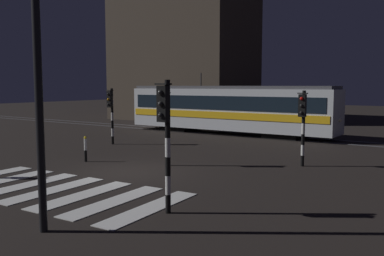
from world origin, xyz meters
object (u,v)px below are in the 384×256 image
Objects in this scene: traffic_light_corner_near_right at (165,126)px; traffic_light_corner_far_right at (303,117)px; traffic_light_median_centre at (167,116)px; street_lamp_near_kerb at (26,36)px; tram at (228,108)px; traffic_light_corner_far_left at (111,108)px; bollard_island_edge at (86,149)px.

traffic_light_corner_near_right is 1.11× the size of traffic_light_corner_far_right.
street_lamp_near_kerb is (2.41, -7.97, 2.28)m from traffic_light_median_centre.
street_lamp_near_kerb is 0.46× the size of tram.
street_lamp_near_kerb is (8.81, -11.21, 2.27)m from traffic_light_corner_far_left.
traffic_light_corner_far_left is at bearing 128.15° from street_lamp_near_kerb.
traffic_light_corner_far_left is (-10.30, 8.36, -0.21)m from traffic_light_corner_near_right.
bollard_island_edge is (-3.50, -1.21, -1.49)m from traffic_light_median_centre.
traffic_light_corner_far_left reaches higher than traffic_light_corner_far_right.
bollard_island_edge is (-7.40, 3.91, -1.71)m from traffic_light_corner_near_right.
traffic_light_median_centre is at bearing -72.84° from tram.
traffic_light_corner_far_right is (0.70, 8.09, -0.23)m from traffic_light_corner_near_right.
tram reaches higher than traffic_light_corner_near_right.
traffic_light_corner_near_right is 0.51× the size of street_lamp_near_kerb.
traffic_light_corner_far_left is at bearing 153.12° from traffic_light_median_centre.
bollard_island_edge is at bearing -152.70° from traffic_light_corner_far_right.
traffic_light_median_centre is 0.46× the size of street_lamp_near_kerb.
tram is at bearing 107.02° from street_lamp_near_kerb.
tram is (-8.10, 8.36, -0.29)m from traffic_light_corner_far_right.
traffic_light_corner_near_right reaches higher than traffic_light_corner_far_left.
tram is (-3.50, 11.33, -0.31)m from traffic_light_median_centre.
traffic_light_median_centre is (-3.90, 5.12, -0.22)m from traffic_light_corner_near_right.
bollard_island_edge is at bearing -160.95° from traffic_light_median_centre.
street_lamp_near_kerb is at bearing -48.83° from bollard_island_edge.
traffic_light_corner_near_right is at bearing -39.08° from traffic_light_corner_far_left.
traffic_light_corner_near_right is 1.10× the size of traffic_light_median_centre.
street_lamp_near_kerb reaches higher than traffic_light_median_centre.
traffic_light_corner_near_right is at bearing 62.33° from street_lamp_near_kerb.
traffic_light_median_centre is 3.99m from bollard_island_edge.
traffic_light_corner_far_right is at bearing -1.40° from traffic_light_corner_far_left.
traffic_light_corner_near_right is 18.04m from tram.
traffic_light_corner_near_right is 8.13m from traffic_light_corner_far_right.
tram is 12.59m from bollard_island_edge.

